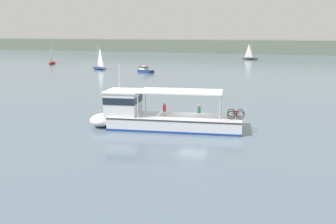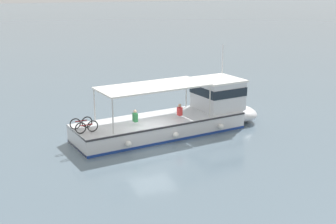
{
  "view_description": "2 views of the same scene",
  "coord_description": "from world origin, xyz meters",
  "views": [
    {
      "loc": [
        8.69,
        -30.12,
        7.76
      ],
      "look_at": [
        -1.63,
        -1.73,
        1.4
      ],
      "focal_mm": 40.12,
      "sensor_mm": 36.0,
      "label": 1
    },
    {
      "loc": [
        7.83,
        23.9,
        9.18
      ],
      "look_at": [
        -1.63,
        -1.73,
        1.4
      ],
      "focal_mm": 48.82,
      "sensor_mm": 36.0,
      "label": 2
    }
  ],
  "objects": [
    {
      "name": "distant_shoreline",
      "position": [
        0.0,
        129.21,
        2.56
      ],
      "size": [
        400.0,
        28.0,
        5.12
      ],
      "primitive_type": "cube",
      "color": "#606B5B",
      "rests_on": "ground"
    },
    {
      "name": "sailboat_near_starboard",
      "position": [
        -33.47,
        41.81,
        0.54
      ],
      "size": [
        4.92,
        3.38,
        5.4
      ],
      "color": "navy",
      "rests_on": "ground"
    },
    {
      "name": "ground_plane",
      "position": [
        0.0,
        0.0,
        0.0
      ],
      "size": [
        400.0,
        400.0,
        0.0
      ],
      "primitive_type": "plane",
      "color": "slate"
    },
    {
      "name": "sailboat_off_bow",
      "position": [
        -52.41,
        50.66,
        0.54
      ],
      "size": [
        3.16,
        4.97,
        5.4
      ],
      "color": "maroon",
      "rests_on": "ground"
    },
    {
      "name": "ferry_main",
      "position": [
        -2.63,
        -1.9,
        1.01
      ],
      "size": [
        13.05,
        5.26,
        5.32
      ],
      "color": "silver",
      "rests_on": "ground"
    },
    {
      "name": "motorboat_far_right",
      "position": [
        -21.41,
        39.1,
        0.54
      ],
      "size": [
        3.81,
        2.73,
        1.26
      ],
      "color": "navy",
      "rests_on": "ground"
    },
    {
      "name": "sailboat_far_left",
      "position": [
        -6.87,
        84.7,
        0.54
      ],
      "size": [
        4.82,
        1.47,
        5.4
      ],
      "color": "#232328",
      "rests_on": "ground"
    }
  ]
}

